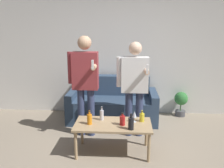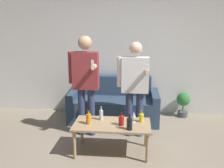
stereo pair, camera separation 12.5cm
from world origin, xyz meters
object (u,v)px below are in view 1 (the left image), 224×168
(coffee_table, at_px, (113,127))
(person_standing_right, at_px, (134,82))
(couch, at_px, (113,104))
(person_standing_left, at_px, (85,78))
(bottle_orange, at_px, (122,120))

(coffee_table, height_order, person_standing_right, person_standing_right)
(couch, bearing_deg, person_standing_right, -60.98)
(couch, distance_m, person_standing_left, 1.12)
(bottle_orange, height_order, person_standing_right, person_standing_right)
(bottle_orange, relative_size, person_standing_right, 0.12)
(couch, height_order, coffee_table, couch)
(couch, bearing_deg, bottle_orange, -80.82)
(person_standing_right, bearing_deg, person_standing_left, -176.98)
(coffee_table, bearing_deg, couch, 93.68)
(person_standing_left, bearing_deg, bottle_orange, -44.29)
(coffee_table, relative_size, person_standing_right, 0.70)
(couch, relative_size, bottle_orange, 9.23)
(couch, distance_m, bottle_orange, 1.43)
(couch, xyz_separation_m, bottle_orange, (0.23, -1.39, 0.22))
(person_standing_left, distance_m, person_standing_right, 0.82)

